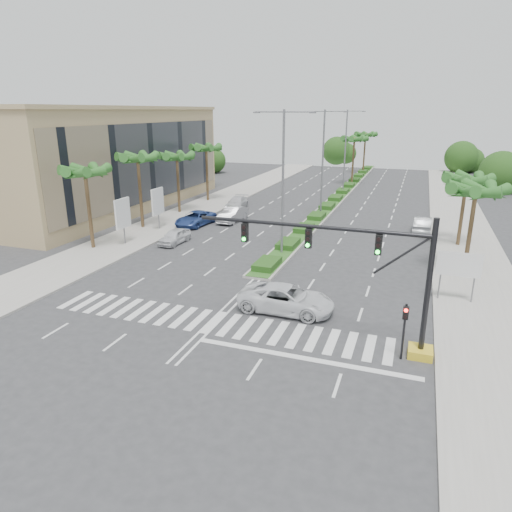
% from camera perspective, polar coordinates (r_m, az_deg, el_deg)
% --- Properties ---
extents(ground, '(160.00, 160.00, 0.00)m').
position_cam_1_polar(ground, '(27.26, -5.30, -8.26)').
color(ground, '#333335').
rests_on(ground, ground).
extents(footpath_right, '(6.00, 120.00, 0.15)m').
position_cam_1_polar(footpath_right, '(44.01, 24.92, 0.45)').
color(footpath_right, gray).
rests_on(footpath_right, ground).
extents(footpath_left, '(6.00, 120.00, 0.15)m').
position_cam_1_polar(footpath_left, '(50.77, -11.49, 3.91)').
color(footpath_left, gray).
rests_on(footpath_left, ground).
extents(median, '(2.20, 75.00, 0.20)m').
position_cam_1_polar(median, '(68.97, 10.65, 7.60)').
color(median, gray).
rests_on(median, ground).
extents(median_grass, '(1.80, 75.00, 0.04)m').
position_cam_1_polar(median_grass, '(68.95, 10.65, 7.70)').
color(median_grass, '#32591E').
rests_on(median_grass, median).
extents(building, '(12.00, 36.00, 12.00)m').
position_cam_1_polar(building, '(60.71, -17.84, 11.34)').
color(building, tan).
rests_on(building, ground).
extents(signal_gantry, '(12.60, 1.20, 7.20)m').
position_cam_1_polar(signal_gantry, '(23.72, 15.28, -3.81)').
color(signal_gantry, gold).
rests_on(signal_gantry, ground).
extents(pedestrian_signal, '(0.28, 0.36, 3.00)m').
position_cam_1_polar(pedestrian_signal, '(23.62, 18.09, -7.92)').
color(pedestrian_signal, black).
rests_on(pedestrian_signal, ground).
extents(direction_sign, '(2.70, 0.11, 3.40)m').
position_cam_1_polar(direction_sign, '(31.71, 24.03, -1.21)').
color(direction_sign, slate).
rests_on(direction_sign, ground).
extents(billboard_near, '(0.18, 2.10, 4.35)m').
position_cam_1_polar(billboard_near, '(43.27, -16.33, 5.09)').
color(billboard_near, slate).
rests_on(billboard_near, ground).
extents(billboard_far, '(0.18, 2.10, 4.35)m').
position_cam_1_polar(billboard_far, '(48.14, -12.19, 6.64)').
color(billboard_far, slate).
rests_on(billboard_far, ground).
extents(palm_left_near, '(4.57, 4.68, 7.55)m').
position_cam_1_polar(palm_left_near, '(42.32, -20.58, 9.55)').
color(palm_left_near, brown).
rests_on(palm_left_near, ground).
extents(palm_left_mid, '(4.57, 4.68, 7.95)m').
position_cam_1_polar(palm_left_mid, '(48.63, -14.56, 11.49)').
color(palm_left_mid, brown).
rests_on(palm_left_mid, ground).
extents(palm_left_far, '(4.57, 4.68, 7.35)m').
position_cam_1_polar(palm_left_far, '(55.47, -9.86, 11.90)').
color(palm_left_far, brown).
rests_on(palm_left_far, ground).
extents(palm_left_end, '(4.57, 4.68, 7.75)m').
position_cam_1_polar(palm_left_end, '(62.50, -6.23, 13.05)').
color(palm_left_end, brown).
rests_on(palm_left_end, ground).
extents(palm_right_near, '(4.57, 4.68, 7.05)m').
position_cam_1_polar(palm_right_near, '(36.79, 25.77, 7.07)').
color(palm_right_near, brown).
rests_on(palm_right_near, ground).
extents(palm_right_far, '(4.57, 4.68, 6.75)m').
position_cam_1_polar(palm_right_far, '(44.71, 24.81, 8.43)').
color(palm_right_far, brown).
rests_on(palm_right_far, ground).
extents(palm_median_a, '(4.57, 4.68, 8.05)m').
position_cam_1_polar(palm_median_a, '(77.99, 12.20, 13.90)').
color(palm_median_a, brown).
rests_on(palm_median_a, ground).
extents(palm_median_b, '(4.57, 4.68, 8.05)m').
position_cam_1_polar(palm_median_b, '(92.85, 13.53, 14.37)').
color(palm_median_b, brown).
rests_on(palm_median_b, ground).
extents(streetlight_near, '(5.10, 0.25, 12.00)m').
position_cam_1_polar(streetlight_near, '(37.98, 3.39, 10.00)').
color(streetlight_near, slate).
rests_on(streetlight_near, ground).
extents(streetlight_mid, '(5.10, 0.25, 12.00)m').
position_cam_1_polar(streetlight_mid, '(53.42, 8.35, 12.09)').
color(streetlight_mid, slate).
rests_on(streetlight_mid, ground).
extents(streetlight_far, '(5.10, 0.25, 12.00)m').
position_cam_1_polar(streetlight_far, '(69.12, 11.11, 13.21)').
color(streetlight_far, slate).
rests_on(streetlight_far, ground).
extents(car_parked_a, '(1.78, 4.07, 1.36)m').
position_cam_1_polar(car_parked_a, '(43.26, -10.15, 2.42)').
color(car_parked_a, silver).
rests_on(car_parked_a, ground).
extents(car_parked_b, '(2.05, 5.11, 1.65)m').
position_cam_1_polar(car_parked_b, '(51.16, -2.94, 5.22)').
color(car_parked_b, '#A4A3A8').
rests_on(car_parked_b, ground).
extents(car_parked_c, '(3.08, 5.67, 1.51)m').
position_cam_1_polar(car_parked_c, '(49.85, -7.57, 4.67)').
color(car_parked_c, '#2D478B').
rests_on(car_parked_c, ground).
extents(car_parked_d, '(2.53, 5.21, 1.46)m').
position_cam_1_polar(car_parked_d, '(58.11, -2.41, 6.65)').
color(car_parked_d, silver).
rests_on(car_parked_d, ground).
extents(car_crossing, '(5.95, 2.81, 1.64)m').
position_cam_1_polar(car_crossing, '(28.32, 3.82, -5.36)').
color(car_crossing, white).
rests_on(car_crossing, ground).
extents(car_right, '(1.80, 4.89, 1.60)m').
position_cam_1_polar(car_right, '(49.65, 20.10, 3.73)').
color(car_right, '#9F9FA3').
rests_on(car_right, ground).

